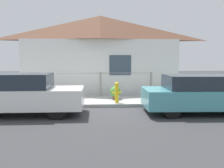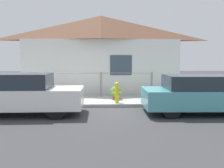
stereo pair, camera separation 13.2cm
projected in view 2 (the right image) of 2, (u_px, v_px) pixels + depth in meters
ground_plane at (101, 108)px, 9.78m from camera, size 60.00×60.00×0.00m
sidewalk at (101, 101)px, 10.87m from camera, size 24.00×2.21×0.13m
house at (101, 32)px, 13.32m from camera, size 8.39×2.23×4.21m
fence at (101, 83)px, 11.75m from camera, size 4.90×0.10×1.17m
car_left at (20, 94)px, 8.46m from camera, size 4.15×1.69×1.41m
car_right at (201, 94)px, 8.70m from camera, size 4.09×1.87×1.34m
fire_hydrant at (117, 92)px, 10.13m from camera, size 0.36×0.16×0.85m
potted_plant_near_hydrant at (116, 92)px, 11.01m from camera, size 0.48×0.48×0.58m
potted_plant_by_fence at (41, 93)px, 10.86m from camera, size 0.44×0.44×0.59m
potted_plant_corner at (171, 91)px, 11.21m from camera, size 0.52×0.52×0.63m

